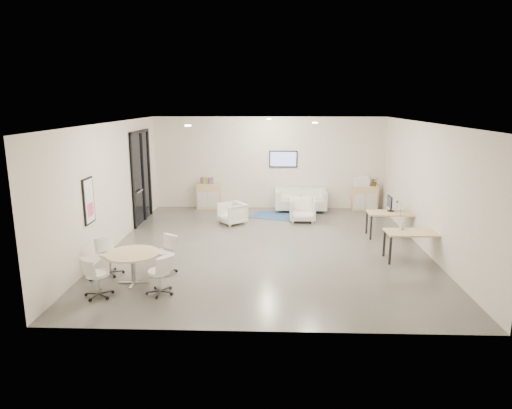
{
  "coord_description": "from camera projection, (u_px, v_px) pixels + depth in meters",
  "views": [
    {
      "loc": [
        0.11,
        -11.39,
        3.72
      ],
      "look_at": [
        -0.31,
        0.4,
        1.04
      ],
      "focal_mm": 32.0,
      "sensor_mm": 36.0,
      "label": 1
    }
  ],
  "objects": [
    {
      "name": "room_shell",
      "position": [
        267.0,
        187.0,
        11.57
      ],
      "size": [
        9.6,
        10.6,
        4.8
      ],
      "color": "#4D4B46",
      "rests_on": "ground"
    },
    {
      "name": "blue_rug",
      "position": [
        276.0,
        216.0,
        15.09
      ],
      "size": [
        1.81,
        1.5,
        0.01
      ],
      "primitive_type": "cube",
      "rotation": [
        0.0,
        0.0,
        -0.34
      ],
      "color": "#2C4F86",
      "rests_on": "room_shell"
    },
    {
      "name": "desk_rear",
      "position": [
        392.0,
        215.0,
        12.68
      ],
      "size": [
        1.37,
        0.73,
        0.7
      ],
      "rotation": [
        0.0,
        0.0,
        -0.05
      ],
      "color": "tan",
      "rests_on": "room_shell"
    },
    {
      "name": "desk_front",
      "position": [
        415.0,
        235.0,
        10.76
      ],
      "size": [
        1.38,
        0.71,
        0.71
      ],
      "rotation": [
        0.0,
        0.0,
        0.02
      ],
      "color": "tan",
      "rests_on": "room_shell"
    },
    {
      "name": "loveseat",
      "position": [
        301.0,
        201.0,
        15.76
      ],
      "size": [
        1.77,
        0.9,
        0.66
      ],
      "rotation": [
        0.0,
        0.0,
        -0.02
      ],
      "color": "silver",
      "rests_on": "room_shell"
    },
    {
      "name": "artwork",
      "position": [
        89.0,
        201.0,
        10.16
      ],
      "size": [
        0.05,
        0.54,
        1.04
      ],
      "color": "black",
      "rests_on": "room_shell"
    },
    {
      "name": "glass_door",
      "position": [
        141.0,
        174.0,
        14.17
      ],
      "size": [
        0.09,
        1.9,
        2.85
      ],
      "color": "black",
      "rests_on": "room_shell"
    },
    {
      "name": "wall_tv",
      "position": [
        283.0,
        159.0,
        15.87
      ],
      "size": [
        0.98,
        0.06,
        0.58
      ],
      "color": "black",
      "rests_on": "room_shell"
    },
    {
      "name": "ceiling_spots",
      "position": [
        261.0,
        122.0,
        12.04
      ],
      "size": [
        3.14,
        4.14,
        0.03
      ],
      "color": "#FFEAC6",
      "rests_on": "room_shell"
    },
    {
      "name": "plant_floor",
      "position": [
        92.0,
        277.0,
        9.68
      ],
      "size": [
        0.24,
        0.33,
        0.13
      ],
      "primitive_type": "imported",
      "rotation": [
        0.0,
        0.0,
        0.25
      ],
      "color": "#3F7F3F",
      "rests_on": "room_shell"
    },
    {
      "name": "monitor",
      "position": [
        390.0,
        203.0,
        12.75
      ],
      "size": [
        0.2,
        0.5,
        0.44
      ],
      "color": "black",
      "rests_on": "desk_rear"
    },
    {
      "name": "plant_cabinet",
      "position": [
        375.0,
        183.0,
        15.73
      ],
      "size": [
        0.34,
        0.36,
        0.23
      ],
      "primitive_type": "imported",
      "rotation": [
        0.0,
        0.0,
        0.29
      ],
      "color": "#3F7F3F",
      "rests_on": "sideboard_right"
    },
    {
      "name": "round_table",
      "position": [
        133.0,
        257.0,
        9.4
      ],
      "size": [
        1.1,
        1.1,
        0.67
      ],
      "color": "tan",
      "rests_on": "room_shell"
    },
    {
      "name": "books",
      "position": [
        207.0,
        181.0,
        15.94
      ],
      "size": [
        0.46,
        0.14,
        0.22
      ],
      "color": "red",
      "rests_on": "sideboard_left"
    },
    {
      "name": "sideboard_right",
      "position": [
        365.0,
        198.0,
        15.87
      ],
      "size": [
        0.86,
        0.42,
        0.86
      ],
      "color": "tan",
      "rests_on": "room_shell"
    },
    {
      "name": "armchair_left",
      "position": [
        232.0,
        212.0,
        14.08
      ],
      "size": [
        0.96,
        0.96,
        0.73
      ],
      "primitive_type": "imported",
      "rotation": [
        0.0,
        0.0,
        -0.93
      ],
      "color": "silver",
      "rests_on": "room_shell"
    },
    {
      "name": "armchair_right",
      "position": [
        302.0,
        209.0,
        14.38
      ],
      "size": [
        0.79,
        0.74,
        0.81
      ],
      "primitive_type": "imported",
      "rotation": [
        0.0,
        0.0,
        -0.01
      ],
      "color": "silver",
      "rests_on": "room_shell"
    },
    {
      "name": "meeting_chairs",
      "position": [
        133.0,
        265.0,
        9.44
      ],
      "size": [
        2.14,
        2.14,
        0.82
      ],
      "color": "white",
      "rests_on": "room_shell"
    },
    {
      "name": "cup",
      "position": [
        402.0,
        227.0,
        10.94
      ],
      "size": [
        0.14,
        0.12,
        0.13
      ],
      "primitive_type": "imported",
      "rotation": [
        0.0,
        0.0,
        0.11
      ],
      "color": "white",
      "rests_on": "desk_front"
    },
    {
      "name": "sideboard_left",
      "position": [
        208.0,
        196.0,
        16.06
      ],
      "size": [
        0.8,
        0.41,
        0.9
      ],
      "color": "tan",
      "rests_on": "room_shell"
    },
    {
      "name": "printer",
      "position": [
        362.0,
        181.0,
        15.75
      ],
      "size": [
        0.5,
        0.42,
        0.34
      ],
      "rotation": [
        0.0,
        0.0,
        0.05
      ],
      "color": "white",
      "rests_on": "sideboard_right"
    }
  ]
}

